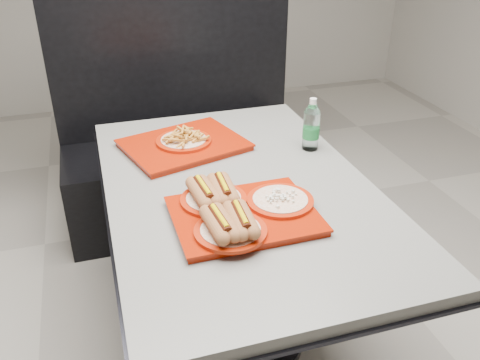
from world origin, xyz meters
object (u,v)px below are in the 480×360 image
object	(u,v)px
tray_near	(238,210)
tray_far	(184,142)
water_bottle	(311,127)
diner_table	(239,225)
booth_bench	(182,148)

from	to	relation	value
tray_near	tray_far	size ratio (longest dim) A/B	0.86
water_bottle	diner_table	bearing A→B (deg)	-150.56
booth_bench	water_bottle	bearing A→B (deg)	-68.29
booth_bench	tray_near	world-z (taller)	booth_bench
booth_bench	tray_far	distance (m)	0.84
tray_far	water_bottle	bearing A→B (deg)	-17.66
diner_table	tray_near	world-z (taller)	tray_near
tray_near	water_bottle	bearing A→B (deg)	44.05
tray_near	booth_bench	bearing A→B (deg)	87.05
diner_table	tray_near	size ratio (longest dim) A/B	3.11
tray_far	water_bottle	distance (m)	0.51
diner_table	tray_near	distance (m)	0.30
tray_far	diner_table	bearing A→B (deg)	-70.87
booth_bench	tray_far	xyz separation A→B (m)	(-0.12, -0.74, 0.37)
diner_table	tray_near	bearing A→B (deg)	-107.85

